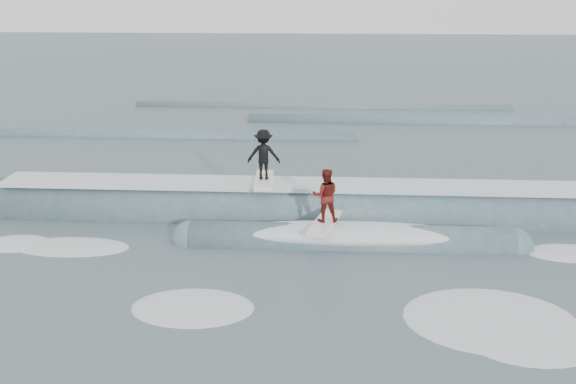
{
  "coord_description": "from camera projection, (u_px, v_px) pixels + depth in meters",
  "views": [
    {
      "loc": [
        1.07,
        -15.32,
        6.97
      ],
      "look_at": [
        0.0,
        2.61,
        1.1
      ],
      "focal_mm": 40.0,
      "sensor_mm": 36.0,
      "label": 1
    }
  ],
  "objects": [
    {
      "name": "surfer_black",
      "position": [
        264.0,
        157.0,
        19.65
      ],
      "size": [
        1.01,
        2.03,
        1.65
      ],
      "color": "white",
      "rests_on": "ground"
    },
    {
      "name": "far_swells",
      "position": [
        322.0,
        123.0,
        33.46
      ],
      "size": [
        38.45,
        8.65,
        0.8
      ],
      "color": "#3A5763",
      "rests_on": "ground"
    },
    {
      "name": "breaking_wave",
      "position": [
        300.0,
        219.0,
        19.76
      ],
      "size": [
        21.34,
        3.8,
        2.05
      ],
      "color": "#3A5763",
      "rests_on": "ground"
    },
    {
      "name": "ground",
      "position": [
        282.0,
        263.0,
        16.76
      ],
      "size": [
        160.0,
        160.0,
        0.0
      ],
      "primitive_type": "plane",
      "color": "#3B5256",
      "rests_on": "ground"
    },
    {
      "name": "whitewater",
      "position": [
        358.0,
        294.0,
        15.1
      ],
      "size": [
        17.26,
        6.21,
        0.1
      ],
      "color": "silver",
      "rests_on": "ground"
    },
    {
      "name": "surfer_red",
      "position": [
        325.0,
        199.0,
        17.63
      ],
      "size": [
        1.01,
        2.07,
        1.6
      ],
      "color": "white",
      "rests_on": "ground"
    }
  ]
}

